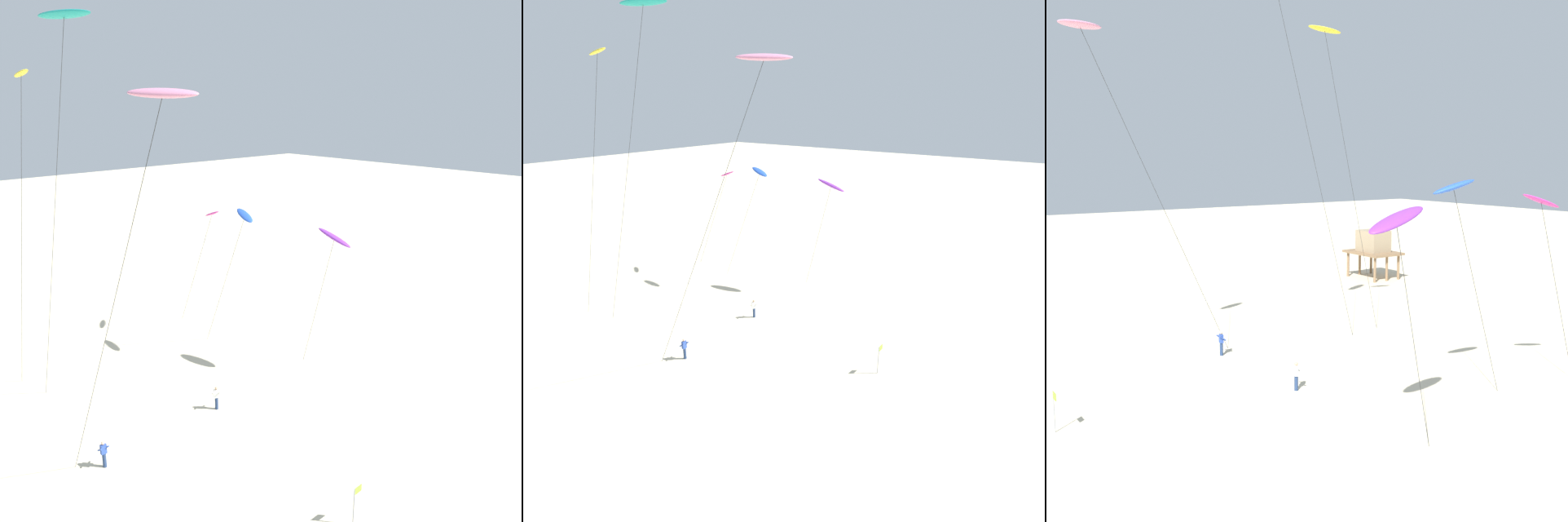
% 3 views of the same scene
% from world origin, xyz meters
% --- Properties ---
extents(ground_plane, '(260.00, 260.00, 0.00)m').
position_xyz_m(ground_plane, '(0.00, 0.00, 0.00)').
color(ground_plane, beige).
extents(kite_yellow, '(1.11, 6.75, 22.00)m').
position_xyz_m(kite_yellow, '(-10.55, 15.09, 21.30)').
color(kite_yellow, yellow).
rests_on(kite_yellow, ground).
extents(kite_purple, '(1.03, 4.08, 11.35)m').
position_xyz_m(kite_purple, '(7.15, 6.01, 10.58)').
color(kite_purple, purple).
rests_on(kite_purple, ground).
extents(kite_teal, '(2.16, 8.85, 24.70)m').
position_xyz_m(kite_teal, '(-9.73, 10.54, 24.17)').
color(kite_teal, teal).
rests_on(kite_teal, ground).
extents(kite_pink, '(1.99, 10.94, 20.77)m').
position_xyz_m(kite_pink, '(-11.62, -1.02, 20.32)').
color(kite_pink, pink).
rests_on(kite_pink, ground).
extents(kite_blue, '(1.37, 5.84, 12.22)m').
position_xyz_m(kite_blue, '(4.16, 12.47, 11.62)').
color(kite_blue, blue).
rests_on(kite_blue, ground).
extents(kite_magenta, '(1.13, 5.74, 11.36)m').
position_xyz_m(kite_magenta, '(5.26, 17.98, 10.73)').
color(kite_magenta, '#D8339E').
rests_on(kite_magenta, ground).
extents(kite_flyer_nearest, '(0.70, 0.69, 1.67)m').
position_xyz_m(kite_flyer_nearest, '(-2.81, 7.56, 0.89)').
color(kite_flyer_nearest, navy).
rests_on(kite_flyer_nearest, ground).
extents(kite_flyer_middle, '(0.54, 0.51, 1.67)m').
position_xyz_m(kite_flyer_middle, '(-11.33, 7.15, 0.89)').
color(kite_flyer_middle, navy).
rests_on(kite_flyer_middle, ground).
extents(marker_flag, '(0.57, 0.05, 2.10)m').
position_xyz_m(marker_flag, '(-4.31, -5.33, 1.49)').
color(marker_flag, gray).
rests_on(marker_flag, ground).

